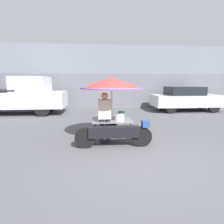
{
  "coord_description": "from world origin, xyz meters",
  "views": [
    {
      "loc": [
        -0.98,
        -4.23,
        1.87
      ],
      "look_at": [
        -0.53,
        1.16,
        0.92
      ],
      "focal_mm": 28.0,
      "sensor_mm": 36.0,
      "label": 1
    }
  ],
  "objects_px": {
    "vendor_motorcycle_cart": "(112,92)",
    "parked_car": "(186,98)",
    "vendor_person": "(105,116)",
    "pickup_truck": "(19,96)"
  },
  "relations": [
    {
      "from": "vendor_person",
      "to": "vendor_motorcycle_cart",
      "type": "bearing_deg",
      "value": 44.45
    },
    {
      "from": "pickup_truck",
      "to": "vendor_person",
      "type": "bearing_deg",
      "value": -48.51
    },
    {
      "from": "parked_car",
      "to": "pickup_truck",
      "type": "distance_m",
      "value": 10.12
    },
    {
      "from": "vendor_motorcycle_cart",
      "to": "pickup_truck",
      "type": "bearing_deg",
      "value": 134.31
    },
    {
      "from": "vendor_motorcycle_cart",
      "to": "pickup_truck",
      "type": "relative_size",
      "value": 0.4
    },
    {
      "from": "parked_car",
      "to": "pickup_truck",
      "type": "xyz_separation_m",
      "value": [
        -10.12,
        -0.23,
        0.23
      ]
    },
    {
      "from": "vendor_motorcycle_cart",
      "to": "parked_car",
      "type": "relative_size",
      "value": 0.51
    },
    {
      "from": "vendor_motorcycle_cart",
      "to": "vendor_person",
      "type": "relative_size",
      "value": 1.43
    },
    {
      "from": "vendor_motorcycle_cart",
      "to": "vendor_person",
      "type": "bearing_deg",
      "value": -135.55
    },
    {
      "from": "vendor_motorcycle_cart",
      "to": "parked_car",
      "type": "xyz_separation_m",
      "value": [
        5.18,
        5.29,
        -0.76
      ]
    }
  ]
}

